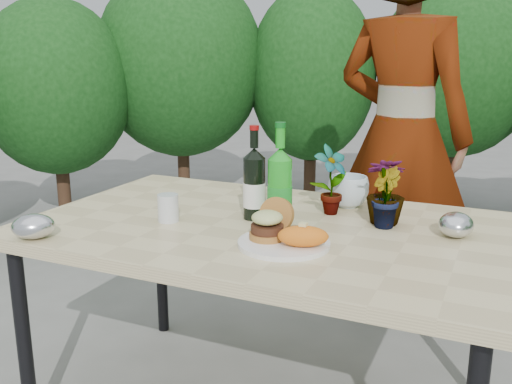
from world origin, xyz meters
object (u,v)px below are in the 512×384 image
at_px(wine_bottle, 254,185).
at_px(person, 402,136).
at_px(dinner_plate, 284,243).
at_px(patio_table, 266,240).

distance_m(wine_bottle, person, 1.07).
bearing_deg(person, dinner_plate, 97.76).
bearing_deg(patio_table, person, 76.69).
bearing_deg(wine_bottle, dinner_plate, -58.94).
relative_size(dinner_plate, wine_bottle, 0.86).
relative_size(patio_table, dinner_plate, 5.71).
height_order(wine_bottle, person, person).
xyz_separation_m(patio_table, wine_bottle, (-0.06, 0.04, 0.18)).
xyz_separation_m(wine_bottle, person, (0.31, 1.02, 0.05)).
height_order(patio_table, wine_bottle, wine_bottle).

